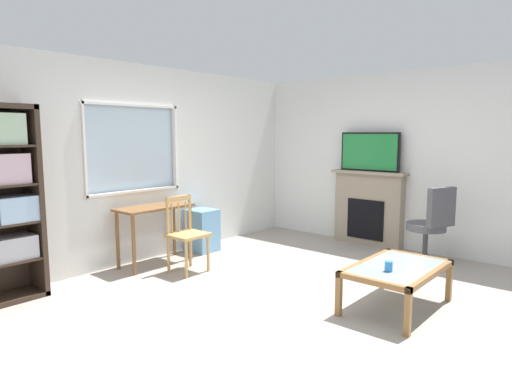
{
  "coord_description": "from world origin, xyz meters",
  "views": [
    {
      "loc": [
        -3.47,
        -2.47,
        1.64
      ],
      "look_at": [
        -0.0,
        0.52,
        1.04
      ],
      "focal_mm": 31.16,
      "sensor_mm": 36.0,
      "label": 1
    }
  ],
  "objects_px": {
    "desk_under_window": "(155,216)",
    "office_chair": "(432,222)",
    "plastic_drawer_unit": "(202,230)",
    "wooden_chair": "(186,233)",
    "tv": "(370,152)",
    "sippy_cup": "(389,266)",
    "fireplace": "(368,208)",
    "coffee_table": "(397,271)"
  },
  "relations": [
    {
      "from": "wooden_chair",
      "to": "plastic_drawer_unit",
      "type": "bearing_deg",
      "value": 36.51
    },
    {
      "from": "fireplace",
      "to": "coffee_table",
      "type": "relative_size",
      "value": 1.05
    },
    {
      "from": "fireplace",
      "to": "tv",
      "type": "relative_size",
      "value": 1.26
    },
    {
      "from": "plastic_drawer_unit",
      "to": "tv",
      "type": "distance_m",
      "value": 2.67
    },
    {
      "from": "desk_under_window",
      "to": "coffee_table",
      "type": "relative_size",
      "value": 0.89
    },
    {
      "from": "wooden_chair",
      "to": "coffee_table",
      "type": "height_order",
      "value": "wooden_chair"
    },
    {
      "from": "desk_under_window",
      "to": "sippy_cup",
      "type": "relative_size",
      "value": 10.66
    },
    {
      "from": "fireplace",
      "to": "office_chair",
      "type": "xyz_separation_m",
      "value": [
        -0.49,
        -1.09,
        0.0
      ]
    },
    {
      "from": "plastic_drawer_unit",
      "to": "tv",
      "type": "bearing_deg",
      "value": -40.9
    },
    {
      "from": "coffee_table",
      "to": "tv",
      "type": "bearing_deg",
      "value": 33.06
    },
    {
      "from": "desk_under_window",
      "to": "tv",
      "type": "distance_m",
      "value": 3.18
    },
    {
      "from": "coffee_table",
      "to": "sippy_cup",
      "type": "bearing_deg",
      "value": -177.51
    },
    {
      "from": "wooden_chair",
      "to": "plastic_drawer_unit",
      "type": "distance_m",
      "value": 0.96
    },
    {
      "from": "desk_under_window",
      "to": "fireplace",
      "type": "distance_m",
      "value": 3.11
    },
    {
      "from": "office_chair",
      "to": "sippy_cup",
      "type": "xyz_separation_m",
      "value": [
        -1.8,
        -0.26,
        -0.1
      ]
    },
    {
      "from": "tv",
      "to": "sippy_cup",
      "type": "bearing_deg",
      "value": -149.29
    },
    {
      "from": "desk_under_window",
      "to": "plastic_drawer_unit",
      "type": "bearing_deg",
      "value": 3.46
    },
    {
      "from": "fireplace",
      "to": "tv",
      "type": "distance_m",
      "value": 0.83
    },
    {
      "from": "plastic_drawer_unit",
      "to": "wooden_chair",
      "type": "bearing_deg",
      "value": -143.49
    },
    {
      "from": "wooden_chair",
      "to": "sippy_cup",
      "type": "bearing_deg",
      "value": -82.04
    },
    {
      "from": "tv",
      "to": "coffee_table",
      "type": "relative_size",
      "value": 0.84
    },
    {
      "from": "tv",
      "to": "coffee_table",
      "type": "bearing_deg",
      "value": -146.94
    },
    {
      "from": "tv",
      "to": "sippy_cup",
      "type": "distance_m",
      "value": 2.8
    },
    {
      "from": "tv",
      "to": "coffee_table",
      "type": "height_order",
      "value": "tv"
    },
    {
      "from": "fireplace",
      "to": "office_chair",
      "type": "bearing_deg",
      "value": -114.04
    },
    {
      "from": "fireplace",
      "to": "coffee_table",
      "type": "xyz_separation_m",
      "value": [
        -2.08,
        -1.34,
        -0.19
      ]
    },
    {
      "from": "plastic_drawer_unit",
      "to": "sippy_cup",
      "type": "height_order",
      "value": "plastic_drawer_unit"
    },
    {
      "from": "office_chair",
      "to": "tv",
      "type": "bearing_deg",
      "value": 66.75
    },
    {
      "from": "wooden_chair",
      "to": "tv",
      "type": "relative_size",
      "value": 1.0
    },
    {
      "from": "wooden_chair",
      "to": "office_chair",
      "type": "xyz_separation_m",
      "value": [
        2.14,
        -2.13,
        0.09
      ]
    },
    {
      "from": "office_chair",
      "to": "sippy_cup",
      "type": "height_order",
      "value": "office_chair"
    },
    {
      "from": "plastic_drawer_unit",
      "to": "sippy_cup",
      "type": "xyz_separation_m",
      "value": [
        -0.43,
        -2.95,
        0.16
      ]
    },
    {
      "from": "wooden_chair",
      "to": "sippy_cup",
      "type": "relative_size",
      "value": 10.0
    },
    {
      "from": "tv",
      "to": "coffee_table",
      "type": "distance_m",
      "value": 2.66
    },
    {
      "from": "desk_under_window",
      "to": "office_chair",
      "type": "xyz_separation_m",
      "value": [
        2.2,
        -2.64,
        -0.06
      ]
    },
    {
      "from": "tv",
      "to": "wooden_chair",
      "type": "bearing_deg",
      "value": 158.36
    },
    {
      "from": "plastic_drawer_unit",
      "to": "coffee_table",
      "type": "bearing_deg",
      "value": -94.19
    },
    {
      "from": "tv",
      "to": "sippy_cup",
      "type": "height_order",
      "value": "tv"
    },
    {
      "from": "tv",
      "to": "office_chair",
      "type": "relative_size",
      "value": 0.9
    },
    {
      "from": "desk_under_window",
      "to": "plastic_drawer_unit",
      "type": "xyz_separation_m",
      "value": [
        0.83,
        0.05,
        -0.32
      ]
    },
    {
      "from": "desk_under_window",
      "to": "office_chair",
      "type": "bearing_deg",
      "value": -50.2
    },
    {
      "from": "fireplace",
      "to": "coffee_table",
      "type": "bearing_deg",
      "value": -147.17
    }
  ]
}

